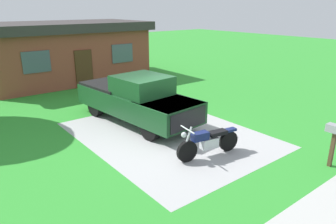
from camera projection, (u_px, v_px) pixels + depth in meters
ground_plane at (168, 135)px, 11.27m from camera, size 80.00×80.00×0.00m
driveway_pad at (168, 134)px, 11.27m from camera, size 5.49×7.15×0.01m
motorcycle at (208, 142)px, 9.52m from camera, size 2.20×0.74×1.09m
pickup_truck at (135, 98)px, 12.34m from camera, size 2.53×5.78×1.90m
mailbox at (335, 135)px, 8.74m from camera, size 0.26×0.48×1.26m
neighbor_house at (66, 51)px, 19.27m from camera, size 9.60×5.60×3.50m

